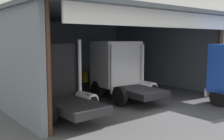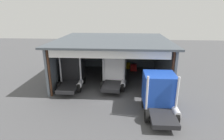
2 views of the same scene
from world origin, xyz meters
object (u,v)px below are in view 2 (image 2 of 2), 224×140
(truck_blue_center_left_bay, at_px, (159,93))
(tool_cart, at_px, (134,67))
(truck_black_left_bay, at_px, (73,71))
(truck_white_yard_outside, at_px, (115,70))
(oil_drum, at_px, (128,66))

(truck_blue_center_left_bay, height_order, tool_cart, truck_blue_center_left_bay)
(truck_black_left_bay, xyz_separation_m, truck_white_yard_outside, (4.80, 0.55, 0.04))
(truck_black_left_bay, height_order, truck_blue_center_left_bay, truck_blue_center_left_bay)
(truck_blue_center_left_bay, xyz_separation_m, oil_drum, (-2.39, 12.37, -1.33))
(truck_black_left_bay, distance_m, truck_blue_center_left_bay, 10.29)
(truck_black_left_bay, bearing_deg, tool_cart, 38.59)
(tool_cart, bearing_deg, truck_black_left_bay, -139.56)
(truck_blue_center_left_bay, bearing_deg, truck_black_left_bay, 149.17)
(truck_white_yard_outside, distance_m, oil_drum, 6.98)
(truck_black_left_bay, bearing_deg, truck_blue_center_left_bay, -32.06)
(truck_black_left_bay, xyz_separation_m, truck_blue_center_left_bay, (8.89, -5.18, 0.00))
(truck_black_left_bay, xyz_separation_m, oil_drum, (6.50, 7.19, -1.33))
(truck_black_left_bay, relative_size, truck_blue_center_left_bay, 1.06)
(truck_black_left_bay, height_order, oil_drum, truck_black_left_bay)
(truck_white_yard_outside, relative_size, truck_blue_center_left_bay, 1.05)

